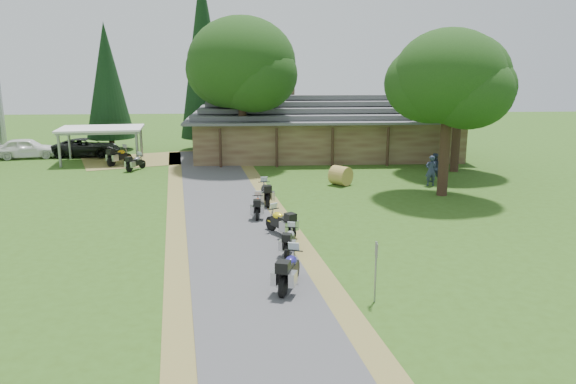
{
  "coord_description": "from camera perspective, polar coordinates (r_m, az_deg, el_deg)",
  "views": [
    {
      "loc": [
        0.53,
        -20.03,
        7.62
      ],
      "look_at": [
        1.97,
        5.1,
        1.6
      ],
      "focal_mm": 35.0,
      "sensor_mm": 36.0,
      "label": 1
    }
  ],
  "objects": [
    {
      "name": "oak_driveway",
      "position": [
        32.41,
        15.93,
        8.97
      ],
      "size": [
        6.1,
        6.1,
        10.74
      ],
      "primitive_type": null,
      "color": "#16320F",
      "rests_on": "ground"
    },
    {
      "name": "car_dark_suv",
      "position": [
        47.38,
        -19.79,
        4.72
      ],
      "size": [
        2.66,
        5.73,
        2.15
      ],
      "primitive_type": "imported",
      "rotation": [
        0.0,
        0.0,
        1.52
      ],
      "color": "black",
      "rests_on": "ground"
    },
    {
      "name": "motorcycle_carport_a",
      "position": [
        42.86,
        -16.76,
        3.6
      ],
      "size": [
        1.68,
        2.11,
        1.42
      ],
      "primitive_type": null,
      "rotation": [
        0.0,
        0.0,
        1.01
      ],
      "color": "gold",
      "rests_on": "ground"
    },
    {
      "name": "ground",
      "position": [
        21.44,
        -4.52,
        -7.42
      ],
      "size": [
        120.0,
        120.0,
        0.0
      ],
      "primitive_type": "plane",
      "color": "#305016",
      "rests_on": "ground"
    },
    {
      "name": "cedar_far",
      "position": [
        49.75,
        -17.84,
        10.11
      ],
      "size": [
        3.96,
        3.96,
        10.54
      ],
      "primitive_type": "cone",
      "color": "black",
      "rests_on": "ground"
    },
    {
      "name": "hay_bale",
      "position": [
        34.62,
        5.37,
        1.67
      ],
      "size": [
        1.6,
        1.59,
        1.18
      ],
      "primitive_type": "cylinder",
      "rotation": [
        1.57,
        0.0,
        0.78
      ],
      "color": "olive",
      "rests_on": "ground"
    },
    {
      "name": "motorcycle_row_c",
      "position": [
        24.69,
        -0.77,
        -2.93
      ],
      "size": [
        1.54,
        1.97,
        1.32
      ],
      "primitive_type": null,
      "rotation": [
        0.0,
        0.0,
        2.12
      ],
      "color": "yellow",
      "rests_on": "ground"
    },
    {
      "name": "motorcycle_row_e",
      "position": [
        29.94,
        -2.3,
        0.03
      ],
      "size": [
        0.87,
        2.03,
        1.35
      ],
      "primitive_type": null,
      "rotation": [
        0.0,
        0.0,
        1.69
      ],
      "color": "black",
      "rests_on": "ground"
    },
    {
      "name": "sign_post",
      "position": [
        18.17,
        8.89,
        -8.06
      ],
      "size": [
        0.36,
        0.06,
        2.02
      ],
      "primitive_type": null,
      "color": "gray",
      "rests_on": "ground"
    },
    {
      "name": "lodge",
      "position": [
        44.67,
        3.8,
        6.78
      ],
      "size": [
        21.4,
        9.4,
        4.9
      ],
      "primitive_type": null,
      "color": "brown",
      "rests_on": "ground"
    },
    {
      "name": "motorcycle_carport_b",
      "position": [
        40.48,
        -15.22,
        2.98
      ],
      "size": [
        1.32,
        1.79,
        1.18
      ],
      "primitive_type": null,
      "rotation": [
        0.0,
        0.0,
        1.07
      ],
      "color": "slate",
      "rests_on": "ground"
    },
    {
      "name": "motorcycle_row_d",
      "position": [
        27.55,
        -3.11,
        -1.36
      ],
      "size": [
        0.62,
        1.74,
        1.18
      ],
      "primitive_type": null,
      "rotation": [
        0.0,
        0.0,
        1.54
      ],
      "color": "#DE4929",
      "rests_on": "ground"
    },
    {
      "name": "cedar_near",
      "position": [
        47.84,
        -8.55,
        13.02
      ],
      "size": [
        4.19,
        4.19,
        14.75
      ],
      "primitive_type": "cone",
      "color": "black",
      "rests_on": "ground"
    },
    {
      "name": "oak_lodge_left",
      "position": [
        40.9,
        -4.71,
        10.97
      ],
      "size": [
        7.7,
        7.7,
        11.76
      ],
      "primitive_type": null,
      "color": "#16320F",
      "rests_on": "ground"
    },
    {
      "name": "carport",
      "position": [
        44.37,
        -18.36,
        4.58
      ],
      "size": [
        6.38,
        4.6,
        2.6
      ],
      "primitive_type": null,
      "rotation": [
        0.0,
        0.0,
        0.11
      ],
      "color": "white",
      "rests_on": "ground"
    },
    {
      "name": "motorcycle_row_b",
      "position": [
        22.49,
        0.16,
        -4.82
      ],
      "size": [
        0.9,
        1.74,
        1.14
      ],
      "primitive_type": null,
      "rotation": [
        0.0,
        0.0,
        1.35
      ],
      "color": "#9B9EA3",
      "rests_on": "ground"
    },
    {
      "name": "driveway",
      "position": [
        25.23,
        -5.48,
        -4.19
      ],
      "size": [
        51.95,
        51.95,
        0.0
      ],
      "primitive_type": "plane",
      "rotation": [
        0.0,
        0.0,
        0.14
      ],
      "color": "#414143",
      "rests_on": "ground"
    },
    {
      "name": "person_a",
      "position": [
        35.29,
        14.32,
        2.38
      ],
      "size": [
        0.64,
        0.48,
        2.19
      ],
      "primitive_type": "imported",
      "rotation": [
        0.0,
        0.0,
        3.19
      ],
      "color": "#2D3752",
      "rests_on": "ground"
    },
    {
      "name": "motorcycle_row_a",
      "position": [
        19.12,
        0.14,
        -7.76
      ],
      "size": [
        1.27,
        2.16,
        1.4
      ],
      "primitive_type": null,
      "rotation": [
        0.0,
        0.0,
        1.25
      ],
      "color": "navy",
      "rests_on": "ground"
    },
    {
      "name": "car_white_sedan",
      "position": [
        48.32,
        -25.05,
        4.31
      ],
      "size": [
        3.54,
        6.32,
        1.99
      ],
      "primitive_type": "imported",
      "rotation": [
        0.0,
        0.0,
        1.75
      ],
      "color": "white",
      "rests_on": "ground"
    },
    {
      "name": "oak_lodge_right",
      "position": [
        39.79,
        17.0,
        9.5
      ],
      "size": [
        6.59,
        6.59,
        10.55
      ],
      "primitive_type": null,
      "color": "#16320F",
      "rests_on": "ground"
    },
    {
      "name": "person_b",
      "position": [
        36.45,
        14.63,
        2.66
      ],
      "size": [
        0.68,
        0.54,
        2.15
      ],
      "primitive_type": "imported",
      "rotation": [
        0.0,
        0.0,
        2.97
      ],
      "color": "#2D3752",
      "rests_on": "ground"
    }
  ]
}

